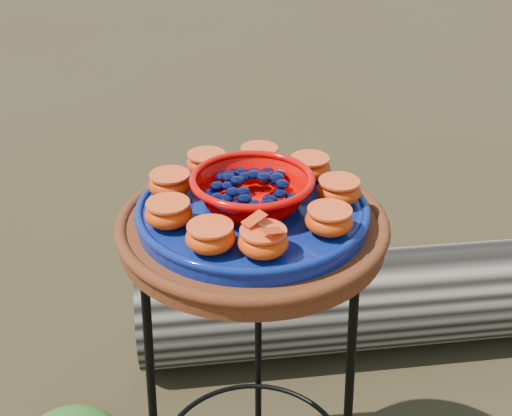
# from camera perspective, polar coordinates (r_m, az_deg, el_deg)

# --- Properties ---
(plant_stand) EXTENTS (0.44, 0.44, 0.70)m
(plant_stand) POSITION_cam_1_polar(r_m,az_deg,el_deg) (1.32, -0.28, -15.53)
(plant_stand) COLOR black
(plant_stand) RESTS_ON ground
(terracotta_saucer) EXTENTS (0.45, 0.45, 0.04)m
(terracotta_saucer) POSITION_cam_1_polar(r_m,az_deg,el_deg) (1.09, -0.32, -1.82)
(terracotta_saucer) COLOR #4C1508
(terracotta_saucer) RESTS_ON plant_stand
(cobalt_plate) EXTENTS (0.39, 0.39, 0.03)m
(cobalt_plate) POSITION_cam_1_polar(r_m,az_deg,el_deg) (1.08, -0.33, -0.40)
(cobalt_plate) COLOR #050848
(cobalt_plate) RESTS_ON terracotta_saucer
(red_bowl) EXTENTS (0.19, 0.19, 0.05)m
(red_bowl) POSITION_cam_1_polar(r_m,az_deg,el_deg) (1.06, -0.33, 1.46)
(red_bowl) COLOR #D60200
(red_bowl) RESTS_ON cobalt_plate
(glass_gems) EXTENTS (0.15, 0.15, 0.03)m
(glass_gems) POSITION_cam_1_polar(r_m,az_deg,el_deg) (1.04, -0.34, 3.39)
(glass_gems) COLOR black
(glass_gems) RESTS_ON red_bowl
(orange_half_0) EXTENTS (0.08, 0.08, 0.04)m
(orange_half_0) POSITION_cam_1_polar(r_m,az_deg,el_deg) (0.94, 0.64, -3.04)
(orange_half_0) COLOR #D54800
(orange_half_0) RESTS_ON cobalt_plate
(orange_half_1) EXTENTS (0.08, 0.08, 0.04)m
(orange_half_1) POSITION_cam_1_polar(r_m,az_deg,el_deg) (1.00, 6.51, -1.12)
(orange_half_1) COLOR #D54800
(orange_half_1) RESTS_ON cobalt_plate
(orange_half_2) EXTENTS (0.08, 0.08, 0.04)m
(orange_half_2) POSITION_cam_1_polar(r_m,az_deg,el_deg) (1.08, 7.35, 1.48)
(orange_half_2) COLOR #D54800
(orange_half_2) RESTS_ON cobalt_plate
(orange_half_3) EXTENTS (0.08, 0.08, 0.04)m
(orange_half_3) POSITION_cam_1_polar(r_m,az_deg,el_deg) (1.16, 4.78, 3.59)
(orange_half_3) COLOR #D54800
(orange_half_3) RESTS_ON cobalt_plate
(orange_half_4) EXTENTS (0.08, 0.08, 0.04)m
(orange_half_4) POSITION_cam_1_polar(r_m,az_deg,el_deg) (1.19, 0.30, 4.49)
(orange_half_4) COLOR #D54800
(orange_half_4) RESTS_ON cobalt_plate
(orange_half_5) EXTENTS (0.08, 0.08, 0.04)m
(orange_half_5) POSITION_cam_1_polar(r_m,az_deg,el_deg) (1.17, -4.40, 3.94)
(orange_half_5) COLOR #D54800
(orange_half_5) RESTS_ON cobalt_plate
(orange_half_6) EXTENTS (0.08, 0.08, 0.04)m
(orange_half_6) POSITION_cam_1_polar(r_m,az_deg,el_deg) (1.10, -7.62, 2.08)
(orange_half_6) COLOR #D54800
(orange_half_6) RESTS_ON cobalt_plate
(orange_half_7) EXTENTS (0.08, 0.08, 0.04)m
(orange_half_7) POSITION_cam_1_polar(r_m,az_deg,el_deg) (1.02, -7.77, -0.50)
(orange_half_7) COLOR #D54800
(orange_half_7) RESTS_ON cobalt_plate
(orange_half_8) EXTENTS (0.08, 0.08, 0.04)m
(orange_half_8) POSITION_cam_1_polar(r_m,az_deg,el_deg) (0.95, -4.06, -2.63)
(orange_half_8) COLOR #D54800
(orange_half_8) RESTS_ON cobalt_plate
(butterfly) EXTENTS (0.09, 0.09, 0.01)m
(butterfly) POSITION_cam_1_polar(r_m,az_deg,el_deg) (0.92, 0.65, -1.61)
(butterfly) COLOR red
(butterfly) RESTS_ON orange_half_0
(driftwood_log) EXTENTS (1.57, 0.67, 0.29)m
(driftwood_log) POSITION_cam_1_polar(r_m,az_deg,el_deg) (1.93, 13.02, -7.66)
(driftwood_log) COLOR black
(driftwood_log) RESTS_ON ground
(foliage_back) EXTENTS (0.32, 0.32, 0.16)m
(foliage_back) POSITION_cam_1_polar(r_m,az_deg,el_deg) (1.93, -1.80, -9.18)
(foliage_back) COLOR #1B5019
(foliage_back) RESTS_ON ground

